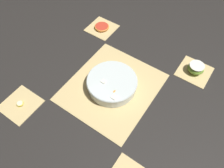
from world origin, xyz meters
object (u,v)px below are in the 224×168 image
object	(u,v)px
fruit_salad_bowl	(112,83)
apple_half	(196,68)
grapefruit_slice	(102,27)
banana_coin_single	(20,104)

from	to	relation	value
fruit_salad_bowl	apple_half	distance (m)	0.43
fruit_salad_bowl	apple_half	xyz separation A→B (m)	(0.32, -0.29, -0.01)
apple_half	grapefruit_slice	size ratio (longest dim) A/B	0.93
apple_half	banana_coin_single	distance (m)	0.87
fruit_salad_bowl	grapefruit_slice	bearing A→B (deg)	42.52
grapefruit_slice	banana_coin_single	bearing A→B (deg)	-180.00
fruit_salad_bowl	apple_half	bearing A→B (deg)	-42.46
grapefruit_slice	apple_half	bearing A→B (deg)	-90.00
fruit_salad_bowl	grapefruit_slice	xyz separation A→B (m)	(0.32, 0.29, -0.03)
apple_half	grapefruit_slice	distance (m)	0.59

